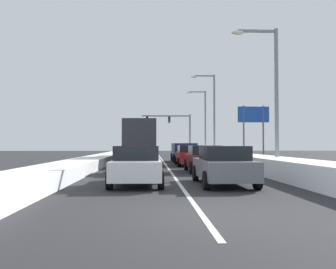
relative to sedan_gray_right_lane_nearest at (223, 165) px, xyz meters
The scene contains 17 objects.
ground_plane 13.39m from the sedan_gray_right_lane_nearest, 97.16° to the left, with size 124.27×124.27×0.00m, color #28282B.
lane_stripe_between_right_lane_and_center_lane 18.14m from the sedan_gray_right_lane_nearest, 95.27° to the left, with size 0.14×52.57×0.01m, color silver.
snow_bank_right_shoulder 18.41m from the sedan_gray_right_lane_nearest, 78.61° to the left, with size 2.10×52.57×0.88m, color white.
snow_bank_left_shoulder 19.35m from the sedan_gray_right_lane_nearest, 111.11° to the left, with size 2.06×52.57×0.65m, color white.
sedan_gray_right_lane_nearest is the anchor object (origin of this frame).
sedan_maroon_right_lane_second 6.62m from the sedan_gray_right_lane_nearest, 87.87° to the left, with size 2.00×4.50×1.51m.
sedan_red_right_lane_third 12.77m from the sedan_gray_right_lane_nearest, 89.74° to the left, with size 2.00×4.50×1.51m.
suv_navy_right_lane_fourth 18.95m from the sedan_gray_right_lane_nearest, 89.47° to the left, with size 2.16×4.90×1.67m.
sedan_white_center_lane_nearest 3.35m from the sedan_gray_right_lane_nearest, behind, with size 2.00×4.50×1.51m.
sedan_black_center_lane_second 7.10m from the sedan_gray_right_lane_nearest, 119.01° to the left, with size 2.00×4.50×1.51m.
box_truck_center_lane_third 14.69m from the sedan_gray_right_lane_nearest, 104.22° to the left, with size 2.53×7.20×3.36m.
sedan_tan_center_lane_fourth 22.32m from the sedan_gray_right_lane_nearest, 99.19° to the left, with size 2.00×4.50×1.51m.
traffic_light_gantry 42.11m from the sedan_gray_right_lane_nearest, 88.77° to the left, with size 7.54×0.47×6.20m.
street_lamp_right_near 8.31m from the sedan_gray_right_lane_nearest, 57.40° to the left, with size 2.66×0.36×8.11m.
street_lamp_right_mid 25.92m from the sedan_gray_right_lane_nearest, 81.51° to the left, with size 2.66×0.36×9.18m.
street_lamp_right_far 35.31m from the sedan_gray_right_lane_nearest, 83.11° to the left, with size 2.66×0.36×8.81m.
roadside_sign_right 23.84m from the sedan_gray_right_lane_nearest, 71.28° to the left, with size 3.20×0.16×5.50m.
Camera 1 is at (-1.14, -8.16, 1.57)m, focal length 39.01 mm.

